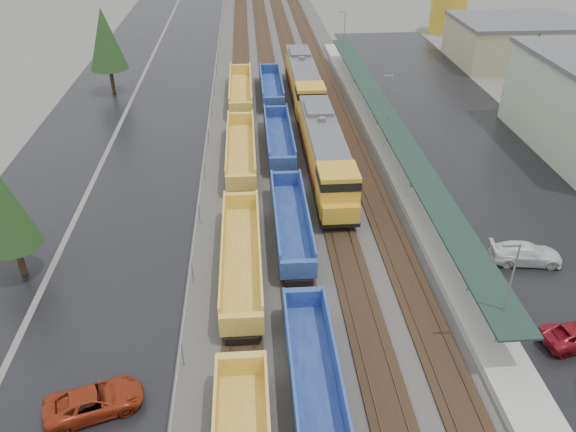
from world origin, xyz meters
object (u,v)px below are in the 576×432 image
Objects in this scene: locomotive_lead at (325,154)px; parked_car_west_c at (94,401)px; well_string_blue at (301,288)px; parked_car_east_c at (526,254)px; storage_tank at (448,14)px; well_string_yellow at (242,257)px; locomotive_trail at (304,83)px.

locomotive_lead is 30.95m from parked_car_west_c.
well_string_blue is 17.68m from parked_car_east_c.
parked_car_east_c is at bearing -103.06° from storage_tank.
parked_car_west_c is at bearing -123.65° from well_string_yellow.
locomotive_lead is 16.43m from well_string_yellow.
locomotive_trail is 4.12× the size of parked_car_west_c.
parked_car_west_c is 0.98× the size of parked_car_east_c.
well_string_blue is at bearing -73.44° from parked_car_west_c.
parked_car_west_c is (-12.06, -8.38, -0.45)m from well_string_blue.
locomotive_lead is 63.28m from storage_tank.
well_string_yellow is (-8.00, -14.28, -1.36)m from locomotive_lead.
storage_tank reaches higher than locomotive_lead.
parked_car_east_c is at bearing -86.59° from parked_car_west_c.
parked_car_west_c is at bearing 119.13° from parked_car_east_c.
locomotive_trail is at bearing -130.46° from storage_tank.
well_string_yellow is 14.55m from parked_car_west_c.
locomotive_lead reaches higher than well_string_blue.
locomotive_lead is at bearing -90.00° from locomotive_trail.
locomotive_lead is 0.22× the size of well_string_blue.
well_string_blue is 18.54× the size of parked_car_west_c.
storage_tank reaches higher than parked_car_east_c.
storage_tank reaches higher than parked_car_west_c.
locomotive_trail is at bearing 77.22° from well_string_yellow.
parked_car_east_c is at bearing 10.74° from well_string_blue.
storage_tank is at bearing -5.56° from parked_car_east_c.
locomotive_trail is at bearing 90.00° from locomotive_lead.
parked_car_west_c is at bearing -145.21° from well_string_blue.
locomotive_trail reaches higher than parked_car_east_c.
storage_tank is (29.73, 34.86, 0.60)m from locomotive_trail.
well_string_blue is 81.23m from storage_tank.
well_string_blue is at bearing 108.23° from parked_car_east_c.
locomotive_trail is at bearing -36.94° from parked_car_west_c.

